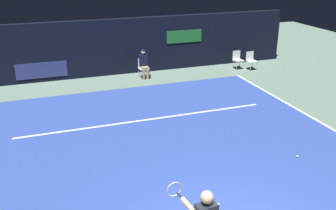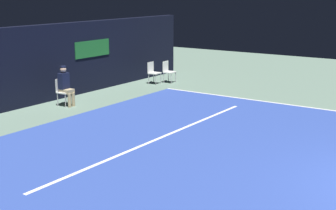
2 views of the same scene
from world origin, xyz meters
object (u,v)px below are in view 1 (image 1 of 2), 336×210
Objects in this scene: line_judge_on_chair at (144,64)px; courtside_chair_far at (238,59)px; tennis_ball at (297,156)px; courtside_chair_near at (251,60)px.

courtside_chair_far is (4.80, -0.05, -0.18)m from line_judge_on_chair.
courtside_chair_far is 9.01m from tennis_ball.
line_judge_on_chair is 5.37m from courtside_chair_near.
courtside_chair_near reaches higher than tennis_ball.
courtside_chair_far is 12.94× the size of tennis_ball.
courtside_chair_near is 8.86m from tennis_ball.
courtside_chair_far is (-0.55, 0.36, 0.00)m from courtside_chair_near.
line_judge_on_chair is 8.85m from tennis_ball.
line_judge_on_chair is 1.50× the size of courtside_chair_far.
courtside_chair_near is 0.66m from courtside_chair_far.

